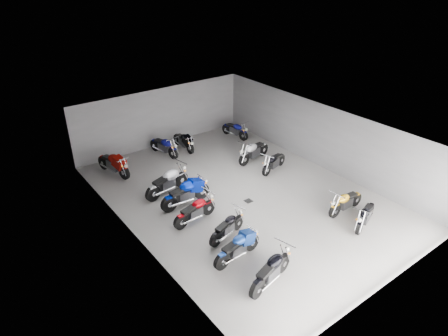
% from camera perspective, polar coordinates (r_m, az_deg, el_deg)
% --- Properties ---
extents(ground, '(14.00, 14.00, 0.00)m').
position_cam_1_polar(ground, '(17.73, 2.47, -4.04)').
color(ground, '#9C9A94').
rests_on(ground, ground).
extents(wall_back, '(10.00, 0.10, 3.20)m').
position_cam_1_polar(wall_back, '(22.31, -8.94, 7.20)').
color(wall_back, slate).
rests_on(wall_back, ground).
extents(wall_left, '(0.10, 14.00, 3.20)m').
position_cam_1_polar(wall_left, '(14.69, -12.79, -4.87)').
color(wall_left, slate).
rests_on(wall_left, ground).
extents(wall_right, '(0.10, 14.00, 3.20)m').
position_cam_1_polar(wall_right, '(20.20, 13.68, 4.46)').
color(wall_right, slate).
rests_on(wall_right, ground).
extents(ceiling, '(10.00, 14.00, 0.04)m').
position_cam_1_polar(ceiling, '(16.25, 2.70, 5.63)').
color(ceiling, black).
rests_on(ceiling, wall_back).
extents(drain_grate, '(0.32, 0.32, 0.01)m').
position_cam_1_polar(drain_grate, '(17.40, 3.51, -4.72)').
color(drain_grate, black).
rests_on(drain_grate, ground).
extents(motorcycle_left_a, '(2.13, 0.67, 0.95)m').
position_cam_1_polar(motorcycle_left_a, '(13.25, 6.77, -14.34)').
color(motorcycle_left_a, black).
rests_on(motorcycle_left_a, ground).
extents(motorcycle_left_b, '(2.10, 0.47, 0.92)m').
position_cam_1_polar(motorcycle_left_b, '(14.07, 1.98, -11.23)').
color(motorcycle_left_b, black).
rests_on(motorcycle_left_b, ground).
extents(motorcycle_left_c, '(1.88, 0.60, 0.84)m').
position_cam_1_polar(motorcycle_left_c, '(15.06, 0.49, -8.41)').
color(motorcycle_left_c, black).
rests_on(motorcycle_left_c, ground).
extents(motorcycle_left_d, '(2.06, 0.47, 0.91)m').
position_cam_1_polar(motorcycle_left_d, '(15.92, -4.12, -6.08)').
color(motorcycle_left_d, black).
rests_on(motorcycle_left_d, ground).
extents(motorcycle_left_e, '(2.37, 0.47, 1.04)m').
position_cam_1_polar(motorcycle_left_e, '(16.92, -5.44, -3.59)').
color(motorcycle_left_e, black).
rests_on(motorcycle_left_e, ground).
extents(motorcycle_left_f, '(2.35, 0.65, 1.04)m').
position_cam_1_polar(motorcycle_left_f, '(17.83, -8.05, -2.00)').
color(motorcycle_left_f, black).
rests_on(motorcycle_left_f, ground).
extents(motorcycle_right_a, '(1.91, 0.76, 0.87)m').
position_cam_1_polar(motorcycle_right_a, '(16.59, 19.56, -6.39)').
color(motorcycle_right_a, black).
rests_on(motorcycle_right_a, ground).
extents(motorcycle_right_b, '(2.00, 0.39, 0.88)m').
position_cam_1_polar(motorcycle_right_b, '(17.19, 16.97, -4.63)').
color(motorcycle_right_b, black).
rests_on(motorcycle_right_b, ground).
extents(motorcycle_right_e, '(1.93, 0.68, 0.87)m').
position_cam_1_polar(motorcycle_right_e, '(19.72, 7.11, 0.87)').
color(motorcycle_right_e, black).
rests_on(motorcycle_right_e, ground).
extents(motorcycle_right_f, '(2.24, 0.62, 0.99)m').
position_cam_1_polar(motorcycle_right_f, '(20.58, 4.23, 2.43)').
color(motorcycle_right_f, black).
rests_on(motorcycle_right_f, ground).
extents(motorcycle_back_a, '(0.71, 2.28, 1.02)m').
position_cam_1_polar(motorcycle_back_a, '(19.94, -15.49, 0.57)').
color(motorcycle_back_a, black).
rests_on(motorcycle_back_a, ground).
extents(motorcycle_back_c, '(0.59, 2.13, 0.94)m').
position_cam_1_polar(motorcycle_back_c, '(21.38, -8.54, 3.12)').
color(motorcycle_back_c, black).
rests_on(motorcycle_back_c, ground).
extents(motorcycle_back_d, '(0.40, 2.02, 0.89)m').
position_cam_1_polar(motorcycle_back_d, '(21.89, -5.77, 3.83)').
color(motorcycle_back_d, black).
rests_on(motorcycle_back_d, ground).
extents(motorcycle_back_f, '(0.48, 1.97, 0.87)m').
position_cam_1_polar(motorcycle_back_f, '(23.32, 1.61, 5.49)').
color(motorcycle_back_f, black).
rests_on(motorcycle_back_f, ground).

